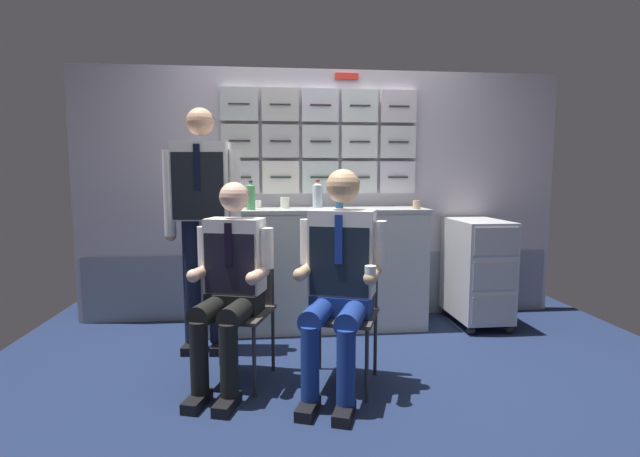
% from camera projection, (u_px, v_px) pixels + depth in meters
% --- Properties ---
extents(ground, '(4.80, 4.80, 0.04)m').
position_uv_depth(ground, '(348.00, 384.00, 2.87)').
color(ground, '#182442').
extents(galley_bulkhead, '(4.20, 0.14, 2.15)m').
position_uv_depth(galley_bulkhead, '(323.00, 193.00, 4.10)').
color(galley_bulkhead, '#B8B1BF').
rests_on(galley_bulkhead, ground).
extents(galley_counter, '(1.82, 0.53, 0.98)m').
position_uv_depth(galley_counter, '(315.00, 268.00, 3.88)').
color(galley_counter, silver).
rests_on(galley_counter, ground).
extents(service_trolley, '(0.40, 0.65, 0.88)m').
position_uv_depth(service_trolley, '(477.00, 269.00, 3.94)').
color(service_trolley, black).
rests_on(service_trolley, ground).
extents(folding_chair_left, '(0.50, 0.50, 0.83)m').
position_uv_depth(folding_chair_left, '(241.00, 295.00, 2.92)').
color(folding_chair_left, '#2D2D33').
rests_on(folding_chair_left, ground).
extents(crew_member_left, '(0.50, 0.64, 1.21)m').
position_uv_depth(crew_member_left, '(230.00, 277.00, 2.74)').
color(crew_member_left, black).
rests_on(crew_member_left, ground).
extents(folding_chair_right, '(0.51, 0.51, 0.83)m').
position_uv_depth(folding_chair_right, '(345.00, 297.00, 2.86)').
color(folding_chair_right, '#2D2D33').
rests_on(folding_chair_right, ground).
extents(crew_member_right, '(0.56, 0.70, 1.29)m').
position_uv_depth(crew_member_right, '(340.00, 270.00, 2.69)').
color(crew_member_right, black).
rests_on(crew_member_right, ground).
extents(crew_member_standing, '(0.54, 0.29, 1.71)m').
position_uv_depth(crew_member_standing, '(202.00, 208.00, 3.28)').
color(crew_member_standing, black).
rests_on(crew_member_standing, ground).
extents(water_bottle_blue_cap, '(0.07, 0.07, 0.23)m').
position_uv_depth(water_bottle_blue_cap, '(251.00, 196.00, 3.66)').
color(water_bottle_blue_cap, '#49995A').
rests_on(water_bottle_blue_cap, galley_counter).
extents(sparkling_bottle_green, '(0.08, 0.08, 0.23)m').
position_uv_depth(sparkling_bottle_green, '(318.00, 196.00, 3.68)').
color(sparkling_bottle_green, silver).
rests_on(sparkling_bottle_green, galley_counter).
extents(espresso_cup_small, '(0.06, 0.06, 0.06)m').
position_uv_depth(espresso_cup_small, '(339.00, 204.00, 3.80)').
color(espresso_cup_small, navy).
rests_on(espresso_cup_small, galley_counter).
extents(paper_cup_blue, '(0.06, 0.06, 0.06)m').
position_uv_depth(paper_cup_blue, '(258.00, 204.00, 3.89)').
color(paper_cup_blue, white).
rests_on(paper_cup_blue, galley_counter).
extents(paper_cup_tan, '(0.06, 0.06, 0.07)m').
position_uv_depth(paper_cup_tan, '(417.00, 205.00, 3.75)').
color(paper_cup_tan, tan).
rests_on(paper_cup_tan, galley_counter).
extents(coffee_cup_spare, '(0.07, 0.07, 0.09)m').
position_uv_depth(coffee_cup_spare, '(285.00, 203.00, 3.83)').
color(coffee_cup_spare, silver).
rests_on(coffee_cup_spare, galley_counter).
extents(snack_banana, '(0.17, 0.10, 0.04)m').
position_uv_depth(snack_banana, '(236.00, 207.00, 3.74)').
color(snack_banana, yellow).
rests_on(snack_banana, galley_counter).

